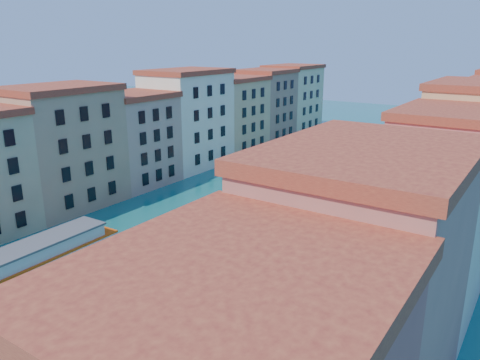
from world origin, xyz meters
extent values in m
cube|color=tan|center=(-26.00, 39.50, 9.50)|extent=(12.00, 17.00, 19.00)
cube|color=maroon|center=(-26.00, 39.50, 19.50)|extent=(12.80, 17.40, 1.00)
cube|color=tan|center=(-26.00, 55.00, 8.25)|extent=(12.00, 14.00, 16.50)
cube|color=maroon|center=(-26.00, 55.00, 17.00)|extent=(12.80, 14.40, 1.00)
cube|color=#F1E6BC|center=(-26.00, 71.00, 10.00)|extent=(12.00, 18.00, 20.00)
cube|color=maroon|center=(-26.00, 71.00, 20.50)|extent=(12.80, 18.40, 1.00)
cube|color=tan|center=(-26.00, 88.00, 8.75)|extent=(12.00, 16.00, 17.50)
cube|color=maroon|center=(-26.00, 88.00, 18.00)|extent=(12.80, 16.40, 1.00)
cube|color=#9C6F55|center=(-26.00, 103.50, 9.25)|extent=(12.00, 15.00, 18.50)
cube|color=maroon|center=(-26.00, 103.50, 19.00)|extent=(12.80, 15.40, 1.00)
cube|color=beige|center=(-26.00, 119.50, 9.50)|extent=(12.00, 17.00, 19.00)
cube|color=maroon|center=(-26.00, 119.50, 19.50)|extent=(12.80, 17.40, 1.00)
cube|color=maroon|center=(30.00, 7.50, 17.50)|extent=(12.80, 15.40, 1.00)
cube|color=#AF6350|center=(30.00, 23.50, 9.50)|extent=(12.00, 17.00, 19.00)
cube|color=maroon|center=(30.00, 23.50, 19.50)|extent=(12.80, 17.40, 1.00)
cube|color=#CAB08E|center=(30.00, 39.00, 8.25)|extent=(12.00, 14.00, 16.50)
cube|color=maroon|center=(30.00, 39.00, 17.00)|extent=(12.80, 14.40, 1.00)
cube|color=#BE6456|center=(30.00, 54.00, 9.00)|extent=(12.00, 16.00, 18.00)
cube|color=maroon|center=(30.00, 54.00, 18.50)|extent=(12.80, 16.40, 1.00)
cube|color=tan|center=(30.00, 71.00, 10.00)|extent=(12.00, 18.00, 20.00)
cube|color=maroon|center=(30.00, 71.00, 20.50)|extent=(12.80, 18.40, 1.00)
cube|color=#A8A087|center=(22.00, 65.00, 0.50)|extent=(4.00, 140.00, 1.00)
cube|color=maroon|center=(22.20, 23.50, 3.00)|extent=(3.20, 15.30, 0.25)
cylinder|color=#555558|center=(20.80, 28.60, 1.50)|extent=(0.12, 0.12, 3.00)
cube|color=maroon|center=(22.20, 39.00, 3.00)|extent=(3.20, 12.60, 0.25)
cylinder|color=#555558|center=(20.80, 34.80, 1.50)|extent=(0.12, 0.12, 3.00)
cylinder|color=#555558|center=(20.80, 43.20, 1.50)|extent=(0.12, 0.12, 3.00)
cylinder|color=#52381C|center=(18.50, 25.00, 1.30)|extent=(0.24, 0.24, 3.20)
cylinder|color=#52381C|center=(19.10, 26.00, 1.30)|extent=(0.24, 0.24, 3.20)
cylinder|color=#52381C|center=(19.70, 27.00, 1.30)|extent=(0.24, 0.24, 3.20)
cylinder|color=#52381C|center=(18.50, 39.00, 1.30)|extent=(0.24, 0.24, 3.20)
cylinder|color=#52381C|center=(19.10, 40.00, 1.30)|extent=(0.24, 0.24, 3.20)
cylinder|color=#52381C|center=(19.70, 41.00, 1.30)|extent=(0.24, 0.24, 3.20)
cylinder|color=#52381C|center=(18.50, 57.00, 1.30)|extent=(0.24, 0.24, 3.20)
cylinder|color=#52381C|center=(19.10, 58.00, 1.30)|extent=(0.24, 0.24, 3.20)
cylinder|color=#52381C|center=(19.70, 59.00, 1.30)|extent=(0.24, 0.24, 3.20)
cube|color=silver|center=(-10.37, 23.88, 0.62)|extent=(5.21, 20.90, 1.25)
cube|color=silver|center=(-10.37, 23.88, 1.97)|extent=(4.58, 16.73, 1.66)
cube|color=#555558|center=(-10.37, 23.88, 2.96)|extent=(4.91, 17.26, 0.26)
cube|color=#EB510D|center=(-10.37, 23.88, 1.20)|extent=(5.26, 20.90, 0.26)
cube|color=silver|center=(-1.98, 77.82, 0.60)|extent=(9.08, 20.40, 1.19)
cube|color=silver|center=(-1.98, 77.82, 1.89)|extent=(7.65, 16.41, 1.59)
cube|color=#555558|center=(-1.98, 77.82, 2.84)|extent=(8.06, 16.97, 0.25)
cube|color=#EB510D|center=(-1.98, 77.82, 1.14)|extent=(9.13, 20.41, 0.25)
cube|color=black|center=(6.17, 20.66, 0.21)|extent=(3.79, 8.55, 0.43)
cone|color=black|center=(7.72, 25.23, 0.58)|extent=(1.44, 2.11, 1.62)
cone|color=black|center=(4.63, 16.10, 0.48)|extent=(1.34, 1.79, 1.42)
imported|color=#302A25|center=(5.00, 17.20, 1.22)|extent=(0.70, 0.57, 1.66)
cube|color=black|center=(9.15, 26.63, 0.22)|extent=(2.05, 9.18, 0.46)
cone|color=black|center=(8.63, 31.67, 0.61)|extent=(1.12, 2.12, 1.70)
cone|color=black|center=(9.67, 21.60, 0.51)|extent=(1.08, 1.77, 1.50)
imported|color=#27242D|center=(9.55, 22.81, 1.28)|extent=(0.91, 0.75, 1.75)
cube|color=black|center=(12.89, 58.91, 0.25)|extent=(5.82, 9.46, 0.50)
cone|color=black|center=(10.25, 63.85, 0.67)|extent=(1.95, 2.46, 1.88)
cone|color=black|center=(15.52, 53.98, 0.56)|extent=(1.76, 2.11, 1.65)
cube|color=white|center=(-5.53, 42.97, 0.38)|extent=(2.33, 6.77, 0.77)
cube|color=#1539B0|center=(-5.55, 43.45, 1.05)|extent=(1.82, 2.93, 0.67)
cube|color=silver|center=(0.20, 87.62, 0.40)|extent=(4.32, 7.29, 0.80)
cube|color=#1539B0|center=(0.04, 88.09, 1.09)|extent=(2.66, 3.40, 0.70)
camera|label=1|loc=(39.60, -6.32, 26.61)|focal=35.00mm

